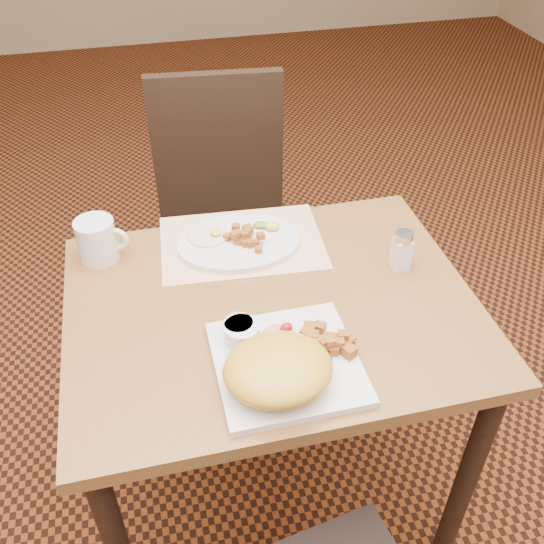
{
  "coord_description": "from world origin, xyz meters",
  "views": [
    {
      "loc": [
        -0.23,
        -0.96,
        1.65
      ],
      "look_at": [
        0.01,
        0.02,
        0.82
      ],
      "focal_mm": 40.0,
      "sensor_mm": 36.0,
      "label": 1
    }
  ],
  "objects_px": {
    "chair_far": "(223,215)",
    "plate_square": "(287,363)",
    "plate_oval": "(239,243)",
    "coffee_mug": "(98,240)",
    "salt_shaker": "(402,250)",
    "table": "(272,338)"
  },
  "relations": [
    {
      "from": "chair_far",
      "to": "plate_square",
      "type": "bearing_deg",
      "value": 94.64
    },
    {
      "from": "plate_oval",
      "to": "coffee_mug",
      "type": "relative_size",
      "value": 2.5
    },
    {
      "from": "chair_far",
      "to": "coffee_mug",
      "type": "distance_m",
      "value": 0.62
    },
    {
      "from": "salt_shaker",
      "to": "table",
      "type": "bearing_deg",
      "value": -170.65
    },
    {
      "from": "table",
      "to": "coffee_mug",
      "type": "relative_size",
      "value": 7.39
    },
    {
      "from": "chair_far",
      "to": "plate_oval",
      "type": "relative_size",
      "value": 3.19
    },
    {
      "from": "salt_shaker",
      "to": "plate_oval",
      "type": "bearing_deg",
      "value": 154.32
    },
    {
      "from": "table",
      "to": "chair_far",
      "type": "distance_m",
      "value": 0.69
    },
    {
      "from": "plate_oval",
      "to": "plate_square",
      "type": "bearing_deg",
      "value": -87.86
    },
    {
      "from": "table",
      "to": "chair_far",
      "type": "relative_size",
      "value": 0.93
    },
    {
      "from": "table",
      "to": "chair_far",
      "type": "xyz_separation_m",
      "value": [
        -0.0,
        0.68,
        -0.1
      ]
    },
    {
      "from": "chair_far",
      "to": "plate_oval",
      "type": "xyz_separation_m",
      "value": [
        -0.03,
        -0.46,
        0.22
      ]
    },
    {
      "from": "plate_oval",
      "to": "chair_far",
      "type": "bearing_deg",
      "value": 86.53
    },
    {
      "from": "coffee_mug",
      "to": "plate_square",
      "type": "bearing_deg",
      "value": -51.62
    },
    {
      "from": "plate_square",
      "to": "plate_oval",
      "type": "bearing_deg",
      "value": 92.14
    },
    {
      "from": "plate_square",
      "to": "coffee_mug",
      "type": "distance_m",
      "value": 0.56
    },
    {
      "from": "plate_square",
      "to": "salt_shaker",
      "type": "relative_size",
      "value": 2.8
    },
    {
      "from": "chair_far",
      "to": "plate_oval",
      "type": "height_order",
      "value": "chair_far"
    },
    {
      "from": "plate_oval",
      "to": "table",
      "type": "bearing_deg",
      "value": -82.34
    },
    {
      "from": "chair_far",
      "to": "salt_shaker",
      "type": "height_order",
      "value": "chair_far"
    },
    {
      "from": "table",
      "to": "plate_oval",
      "type": "relative_size",
      "value": 2.96
    },
    {
      "from": "plate_oval",
      "to": "salt_shaker",
      "type": "xyz_separation_m",
      "value": [
        0.35,
        -0.17,
        0.04
      ]
    }
  ]
}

